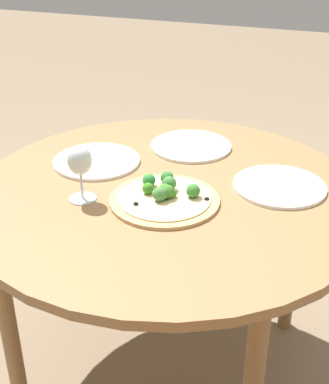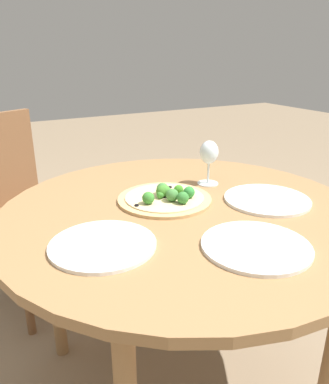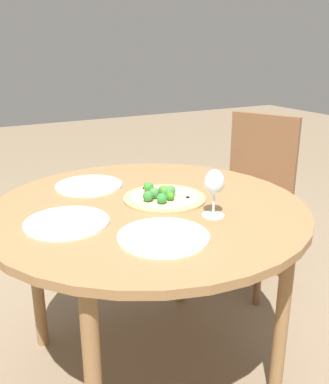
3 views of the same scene
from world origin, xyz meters
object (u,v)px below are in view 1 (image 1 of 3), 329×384
Objects in this scene: plate_near at (279,186)px; plate_far at (97,161)px; plate_side at (191,146)px; pizza at (165,196)px; wine_glass at (80,163)px.

plate_far is at bearing 93.20° from plate_near.
pizza is at bearing -172.88° from plate_side.
plate_far is 0.33m from plate_side.
plate_near is 0.97× the size of plate_far.
pizza is 1.89× the size of wine_glass.
pizza is 1.11× the size of plate_far.
wine_glass reaches higher than plate_near.
pizza is 0.38m from plate_side.
plate_side is (0.45, -0.17, -0.11)m from wine_glass.
pizza is 1.12× the size of plate_side.
wine_glass reaches higher than plate_side.
wine_glass is at bearing 108.59° from pizza.
pizza is 0.34m from plate_near.
wine_glass is at bearing 159.36° from plate_side.
plate_near is at bearing -56.33° from pizza.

